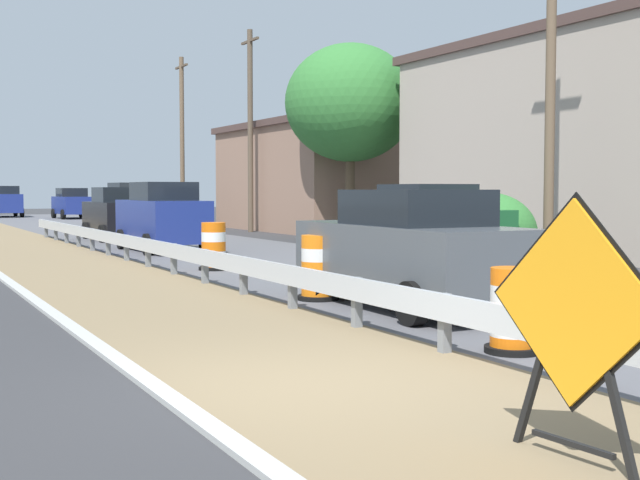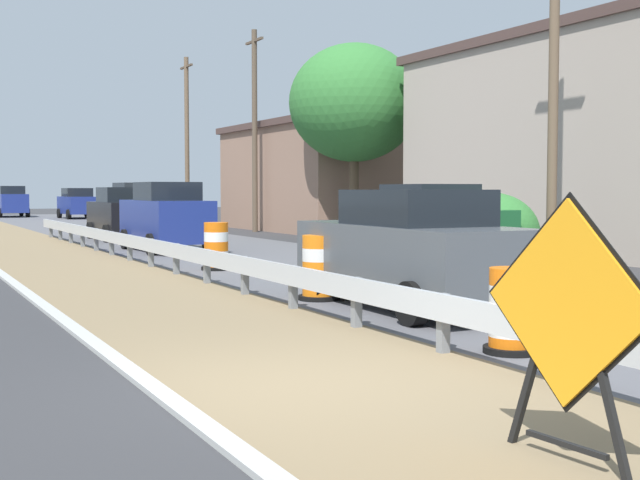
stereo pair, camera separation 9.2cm
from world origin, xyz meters
TOP-DOWN VIEW (x-y plane):
  - ground_plane at (0.00, 0.00)m, footprint 160.00×160.00m
  - median_dirt_strip at (0.61, 0.00)m, footprint 3.63×120.00m
  - curb_near_edge at (-1.30, 0.00)m, footprint 0.20×120.00m
  - guardrail_median at (2.19, -1.35)m, footprint 0.18×59.86m
  - warning_sign_diamond at (0.70, -2.95)m, footprint 0.19×1.55m
  - traffic_barrel_nearest at (2.96, 0.33)m, footprint 0.66×0.66m
  - traffic_barrel_close at (3.12, 5.61)m, footprint 0.73×0.73m
  - traffic_barrel_mid at (3.42, 11.59)m, footprint 0.72×0.72m
  - car_lead_near_lane at (4.11, 54.96)m, footprint 2.06×4.40m
  - car_trailing_near_lane at (7.62, 49.51)m, footprint 2.18×4.16m
  - car_lead_far_lane at (4.15, 18.10)m, footprint 2.02×4.40m
  - car_mid_far_lane at (7.63, 8.74)m, footprint 2.11×4.19m
  - car_trailing_far_lane at (4.47, 24.67)m, footprint 2.15×4.10m
  - car_distant_a at (7.42, 34.07)m, footprint 2.16×4.78m
  - car_distant_b at (3.94, 4.00)m, footprint 2.13×4.78m
  - roadside_shop_near at (15.88, 10.63)m, footprint 6.26×15.64m
  - roadside_shop_far at (15.69, 28.17)m, footprint 8.20×11.54m
  - utility_pole_near at (10.68, 8.16)m, footprint 0.24×1.80m
  - utility_pole_mid at (11.22, 27.88)m, footprint 0.24×1.80m
  - utility_pole_far at (10.79, 36.23)m, footprint 0.24×1.80m
  - bush_roadside at (8.63, 7.87)m, footprint 2.20×2.20m
  - tree_roadside at (12.61, 21.25)m, footprint 5.04×5.04m

SIDE VIEW (x-z plane):
  - ground_plane at x=0.00m, z-range 0.00..0.00m
  - median_dirt_strip at x=0.61m, z-range 0.00..0.01m
  - curb_near_edge at x=-1.30m, z-range -0.05..0.06m
  - traffic_barrel_nearest at x=2.96m, z-range -0.05..0.95m
  - traffic_barrel_close at x=3.12m, z-range -0.05..1.07m
  - traffic_barrel_mid at x=3.42m, z-range -0.05..1.08m
  - guardrail_median at x=2.19m, z-range 0.16..0.87m
  - bush_roadside at x=8.63m, z-range 0.00..1.85m
  - car_distant_b at x=3.94m, z-range 0.00..1.92m
  - car_trailing_far_lane at x=4.47m, z-range 0.00..2.00m
  - car_trailing_near_lane at x=7.62m, z-range 0.00..2.00m
  - car_mid_far_lane at x=7.63m, z-range 0.00..2.04m
  - warning_sign_diamond at x=0.70m, z-range 0.09..1.99m
  - car_lead_far_lane at x=4.15m, z-range 0.00..2.14m
  - car_lead_near_lane at x=4.11m, z-range 0.00..2.15m
  - car_distant_a at x=7.42m, z-range 0.00..2.25m
  - roadside_shop_far at x=15.69m, z-range 0.01..5.04m
  - roadside_shop_near at x=15.88m, z-range 0.01..6.61m
  - utility_pole_far at x=10.79m, z-range 0.16..9.09m
  - utility_pole_near at x=10.68m, z-range 0.16..9.10m
  - utility_pole_mid at x=11.22m, z-range 0.16..9.18m
  - tree_roadside at x=12.61m, z-range 1.48..9.00m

